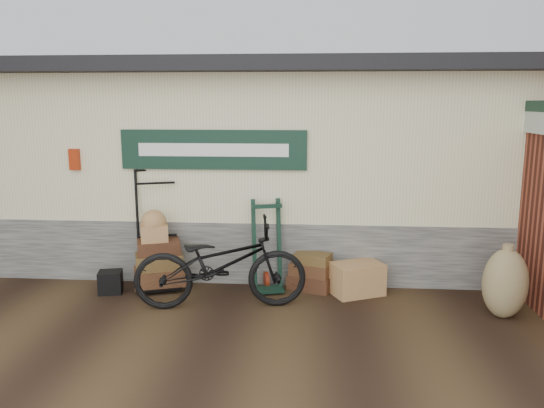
% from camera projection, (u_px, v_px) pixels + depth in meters
% --- Properties ---
extents(ground, '(80.00, 80.00, 0.00)m').
position_uv_depth(ground, '(226.00, 309.00, 6.75)').
color(ground, black).
rests_on(ground, ground).
extents(station_building, '(14.40, 4.10, 3.20)m').
position_uv_depth(station_building, '(250.00, 160.00, 9.13)').
color(station_building, '#4C4C47').
rests_on(station_building, ground).
extents(porter_trolley, '(1.01, 0.88, 1.70)m').
position_uv_depth(porter_trolley, '(157.00, 228.00, 7.51)').
color(porter_trolley, black).
rests_on(porter_trolley, ground).
extents(green_barrow, '(0.55, 0.50, 1.28)m').
position_uv_depth(green_barrow, '(267.00, 246.00, 7.36)').
color(green_barrow, black).
rests_on(green_barrow, ground).
extents(suitcase_stack, '(0.69, 0.56, 0.53)m').
position_uv_depth(suitcase_stack, '(311.00, 271.00, 7.45)').
color(suitcase_stack, '#372011').
rests_on(suitcase_stack, ground).
extents(wicker_hamper, '(0.79, 0.68, 0.44)m').
position_uv_depth(wicker_hamper, '(357.00, 279.00, 7.26)').
color(wicker_hamper, '#96683C').
rests_on(wicker_hamper, ground).
extents(black_trunk, '(0.36, 0.33, 0.31)m').
position_uv_depth(black_trunk, '(110.00, 282.00, 7.32)').
color(black_trunk, black).
rests_on(black_trunk, ground).
extents(bicycle, '(1.10, 2.29, 1.28)m').
position_uv_depth(bicycle, '(220.00, 259.00, 6.72)').
color(bicycle, black).
rests_on(bicycle, ground).
extents(burlap_sack_left, '(0.57, 0.49, 0.87)m').
position_uv_depth(burlap_sack_left, '(505.00, 283.00, 6.42)').
color(burlap_sack_left, brown).
rests_on(burlap_sack_left, ground).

